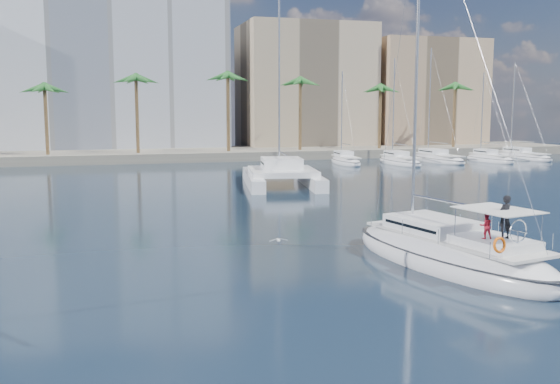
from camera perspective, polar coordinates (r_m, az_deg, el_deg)
name	(u,v)px	position (r m, az deg, el deg)	size (l,w,h in m)	color
ground	(320,263)	(28.69, 3.65, -6.52)	(160.00, 160.00, 0.00)	black
quay	(174,154)	(87.95, -9.68, 3.40)	(120.00, 14.00, 1.20)	gray
building_modern	(82,61)	(99.50, -17.65, 11.37)	(42.00, 16.00, 28.00)	white
building_beige	(305,89)	(101.22, 2.27, 9.38)	(20.00, 14.00, 20.00)	tan
building_tan_right	(423,96)	(107.29, 12.93, 8.56)	(18.00, 12.00, 18.00)	tan
palm_centre	(175,83)	(83.80, -9.54, 9.82)	(3.60, 3.60, 12.30)	brown
palm_right	(411,85)	(93.86, 11.87, 9.53)	(3.60, 3.60, 12.30)	brown
main_sloop	(449,254)	(29.07, 15.20, -5.48)	(6.40, 12.95, 18.42)	white
catamaran	(282,172)	(57.04, 0.16, 1.80)	(8.41, 13.73, 18.65)	white
seagull	(278,240)	(31.67, -0.15, -4.42)	(0.97, 0.42, 0.18)	silver
moored_yacht_a	(346,164)	(79.17, 6.01, 2.56)	(2.72, 9.35, 11.90)	white
moored_yacht_b	(400,164)	(80.02, 10.88, 2.52)	(3.14, 10.78, 13.72)	white
moored_yacht_c	(437,162)	(84.85, 14.20, 2.71)	(3.55, 12.21, 15.54)	white
moored_yacht_d	(489,162)	(86.61, 18.60, 2.64)	(2.72, 9.35, 11.90)	white
moored_yacht_e	(522,159)	(92.02, 21.25, 2.80)	(3.14, 10.78, 13.72)	white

